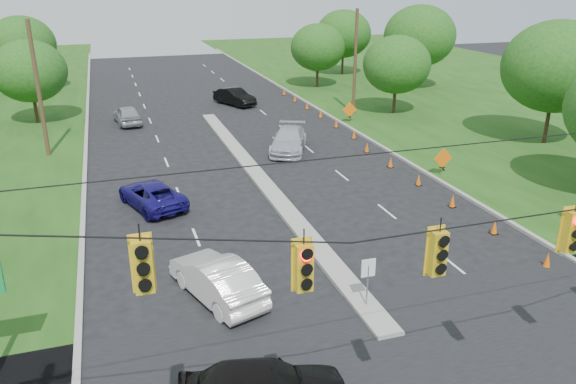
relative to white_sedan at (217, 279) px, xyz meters
name	(u,v)px	position (x,y,z in m)	size (l,w,h in m)	color
curb_left	(86,152)	(-5.03, 21.53, -0.81)	(0.25, 110.00, 0.16)	gray
curb_right	(351,130)	(15.17, 21.53, -0.81)	(0.25, 110.00, 0.16)	gray
median	(259,179)	(5.07, 12.53, -0.81)	(1.00, 34.00, 0.18)	gray
median_sign	(368,274)	(5.07, -2.47, 0.66)	(0.55, 0.06, 2.05)	gray
signal_span	(508,283)	(5.02, -9.47, 4.17)	(25.60, 0.32, 9.00)	#422D1C
utility_pole_far_left	(39,90)	(-7.43, 21.53, 3.69)	(0.28, 0.28, 9.00)	#422D1C
utility_pole_far_right	(355,63)	(17.57, 26.53, 3.69)	(0.28, 0.28, 9.00)	#422D1C
cone_1	(547,260)	(13.68, -1.97, -0.46)	(0.32, 0.32, 0.70)	#E25A0B
cone_2	(494,227)	(13.68, 1.53, -0.46)	(0.32, 0.32, 0.70)	#E25A0B
cone_3	(453,201)	(13.68, 5.03, -0.46)	(0.32, 0.32, 0.70)	#E25A0B
cone_4	(419,180)	(13.68, 8.53, -0.46)	(0.32, 0.32, 0.70)	#E25A0B
cone_5	(391,162)	(13.68, 12.03, -0.46)	(0.32, 0.32, 0.70)	#E25A0B
cone_6	(367,147)	(13.68, 15.53, -0.46)	(0.32, 0.32, 0.70)	#E25A0B
cone_7	(354,134)	(14.28, 19.03, -0.46)	(0.32, 0.32, 0.70)	#E25A0B
cone_8	(336,123)	(14.28, 22.53, -0.46)	(0.32, 0.32, 0.70)	#E25A0B
cone_9	(321,114)	(14.28, 26.03, -0.46)	(0.32, 0.32, 0.70)	#E25A0B
cone_10	(307,106)	(14.28, 29.53, -0.46)	(0.32, 0.32, 0.70)	#E25A0B
cone_11	(295,98)	(14.28, 33.03, -0.46)	(0.32, 0.32, 0.70)	#E25A0B
cone_12	(284,92)	(14.28, 36.53, -0.46)	(0.32, 0.32, 0.70)	#E25A0B
work_sign_1	(443,159)	(15.87, 9.53, 0.29)	(1.27, 0.58, 1.37)	black
work_sign_2	(350,110)	(15.87, 23.53, 0.29)	(1.27, 0.58, 1.37)	black
tree_5	(29,71)	(-8.93, 31.53, 3.53)	(5.88, 5.88, 6.86)	black
tree_6	(22,44)	(-10.93, 46.53, 4.15)	(6.72, 6.72, 7.84)	black
tree_8	(557,67)	(27.07, 13.53, 4.77)	(7.56, 7.56, 8.82)	black
tree_9	(397,65)	(21.07, 25.53, 3.53)	(5.88, 5.88, 6.86)	black
tree_10	(420,36)	(29.07, 35.53, 4.77)	(7.56, 7.56, 8.82)	black
tree_11	(343,34)	(25.07, 46.53, 4.15)	(6.72, 6.72, 7.84)	black
tree_12	(318,47)	(19.07, 39.53, 3.53)	(5.88, 5.88, 6.86)	black
white_sedan	(217,279)	(0.00, 0.00, 0.00)	(1.71, 4.89, 1.61)	white
blue_pickup	(152,195)	(-1.51, 10.06, -0.13)	(2.26, 4.90, 1.36)	navy
silver_car_far	(289,140)	(8.57, 17.47, -0.01)	(2.24, 5.52, 1.60)	#B6B6C2
silver_car_oncoming	(127,115)	(-1.77, 29.01, -0.03)	(1.82, 4.53, 1.54)	gray
dark_car_receding	(235,97)	(8.36, 33.47, -0.02)	(1.67, 4.80, 1.58)	black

